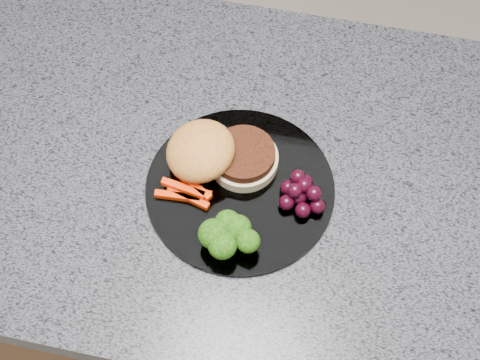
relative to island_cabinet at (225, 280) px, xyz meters
name	(u,v)px	position (x,y,z in m)	size (l,w,h in m)	color
island_cabinet	(225,280)	(0.00, 0.00, 0.00)	(1.20, 0.60, 0.86)	#522F1C
countertop	(218,168)	(0.00, 0.00, 0.45)	(1.20, 0.60, 0.04)	#4B4C55
plate	(240,188)	(0.04, -0.04, 0.47)	(0.26, 0.26, 0.01)	white
burger	(216,155)	(0.00, -0.01, 0.50)	(0.18, 0.14, 0.05)	#C7B68C
carrot_sticks	(186,191)	(-0.03, -0.06, 0.48)	(0.08, 0.05, 0.02)	#F03104
broccoli	(227,235)	(0.04, -0.12, 0.50)	(0.08, 0.07, 0.05)	#558931
grape_bunch	(302,193)	(0.13, -0.04, 0.49)	(0.06, 0.06, 0.04)	black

